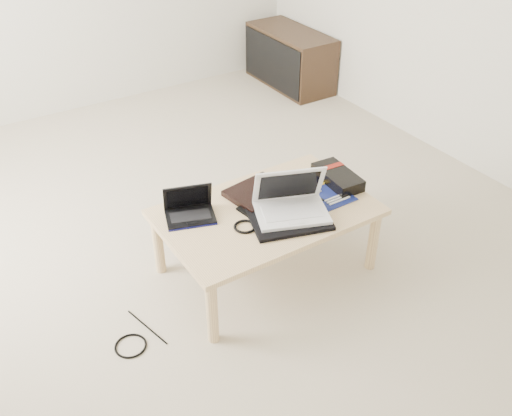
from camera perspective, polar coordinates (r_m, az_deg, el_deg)
ground at (r=3.59m, az=-6.54°, el=-1.24°), size 4.00×4.00×0.00m
coffee_table at (r=2.99m, az=1.06°, el=-0.95°), size 1.10×0.70×0.40m
media_cabinet at (r=5.39m, az=3.36°, el=14.72°), size 0.41×0.90×0.50m
book at (r=3.07m, az=0.17°, el=1.54°), size 0.34×0.30×0.03m
netbook at (r=2.91m, az=-6.66°, el=-0.23°), size 0.29×0.25×0.17m
tablet at (r=2.97m, az=1.30°, el=0.09°), size 0.30×0.25×0.01m
remote at (r=3.09m, az=1.63°, el=1.64°), size 0.06×0.21×0.02m
neoprene_sleeve at (r=2.88m, az=3.34°, el=-1.09°), size 0.46×0.39×0.02m
white_laptop at (r=2.89m, az=3.49°, el=0.47°), size 0.43×0.37×0.24m
motherboard at (r=3.11m, az=6.84°, el=1.49°), size 0.24×0.30×0.01m
gpu_box at (r=3.20m, az=8.14°, el=3.08°), size 0.18×0.32×0.07m
cable_coil at (r=2.83m, az=-1.12°, el=-1.87°), size 0.12×0.12×0.01m
floor_cable_coil at (r=2.86m, az=-12.43°, el=-13.31°), size 0.18×0.18×0.01m
floor_cable_trail at (r=2.93m, az=-10.83°, el=-11.61°), size 0.08×0.31×0.01m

